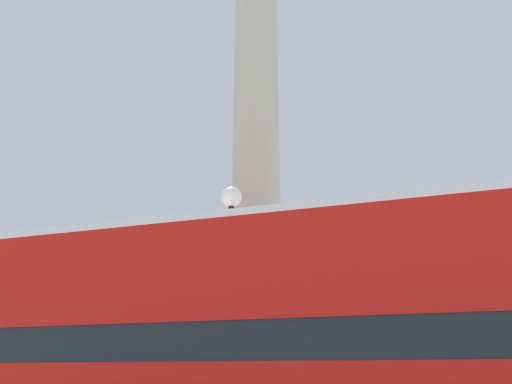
# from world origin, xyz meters

# --- Properties ---
(monument_column) EXTENTS (5.92, 5.92, 19.65)m
(monument_column) POSITION_xyz_m (0.00, 0.00, 5.28)
(monument_column) COLOR #ADA593
(monument_column) RESTS_ON ground_plane
(bus_b) EXTENTS (11.55, 3.71, 4.29)m
(bus_b) POSITION_xyz_m (2.17, -6.11, 2.38)
(bus_b) COLOR #B7140F
(bus_b) RESTS_ON ground_plane
(street_lamp) EXTENTS (0.49, 0.49, 6.12)m
(street_lamp) POSITION_xyz_m (0.22, -3.53, 3.81)
(street_lamp) COLOR black
(street_lamp) RESTS_ON ground_plane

